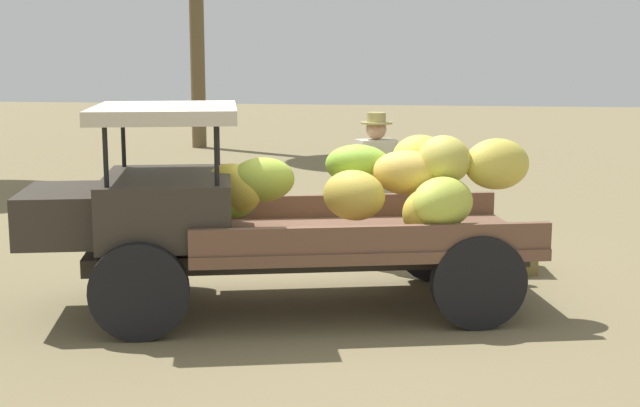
{
  "coord_description": "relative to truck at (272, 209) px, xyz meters",
  "views": [
    {
      "loc": [
        -1.21,
        7.96,
        2.32
      ],
      "look_at": [
        -0.07,
        0.18,
        0.96
      ],
      "focal_mm": 49.88,
      "sensor_mm": 36.0,
      "label": 1
    }
  ],
  "objects": [
    {
      "name": "truck",
      "position": [
        0.0,
        0.0,
        0.0
      ],
      "size": [
        4.66,
        2.62,
        1.84
      ],
      "rotation": [
        0.0,
        0.0,
        0.25
      ],
      "color": "#322C24",
      "rests_on": "ground"
    },
    {
      "name": "farmer",
      "position": [
        -0.78,
        -1.75,
        0.02
      ],
      "size": [
        0.57,
        0.54,
        1.67
      ],
      "rotation": [
        0.0,
        0.0,
        2.04
      ],
      "color": "#525477",
      "rests_on": "ground"
    },
    {
      "name": "wooden_crate",
      "position": [
        -2.23,
        -1.79,
        -0.73
      ],
      "size": [
        0.52,
        0.63,
        0.38
      ],
      "primitive_type": "cube",
      "rotation": [
        0.0,
        0.0,
        1.7
      ],
      "color": "olive",
      "rests_on": "ground"
    },
    {
      "name": "ground_plane",
      "position": [
        -0.34,
        -0.32,
        -0.93
      ],
      "size": [
        60.0,
        60.0,
        0.0
      ],
      "primitive_type": "plane",
      "color": "olive"
    }
  ]
}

